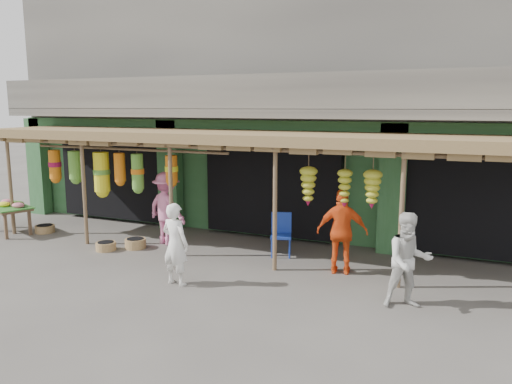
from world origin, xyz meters
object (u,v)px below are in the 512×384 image
at_px(person_right, 409,261).
at_px(person_vendor, 342,232).
at_px(blue_chair, 281,232).
at_px(person_front, 175,244).
at_px(flower_table, 9,207).
at_px(person_shopper, 167,208).

bearing_deg(person_right, person_vendor, 114.85).
distance_m(blue_chair, person_vendor, 1.77).
height_order(blue_chair, person_front, person_front).
xyz_separation_m(blue_chair, person_vendor, (1.58, -0.71, 0.33)).
height_order(blue_chair, person_right, person_right).
bearing_deg(flower_table, person_right, 15.55).
relative_size(blue_chair, person_right, 0.59).
xyz_separation_m(person_front, person_shopper, (-1.76, 2.35, 0.10)).
bearing_deg(person_front, person_right, -162.90).
relative_size(blue_chair, person_vendor, 0.56).
height_order(blue_chair, person_shopper, person_shopper).
height_order(flower_table, blue_chair, blue_chair).
bearing_deg(flower_table, person_front, 6.54).
relative_size(person_vendor, person_shopper, 0.97).
xyz_separation_m(flower_table, person_right, (10.39, -0.91, 0.11)).
xyz_separation_m(blue_chair, person_right, (3.03, -1.97, 0.27)).
relative_size(flower_table, blue_chair, 1.71).
relative_size(person_right, person_vendor, 0.94).
bearing_deg(flower_table, person_vendor, 22.82).
bearing_deg(person_shopper, blue_chair, -159.51).
bearing_deg(person_shopper, flower_table, 25.71).
bearing_deg(person_shopper, person_front, 142.19).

